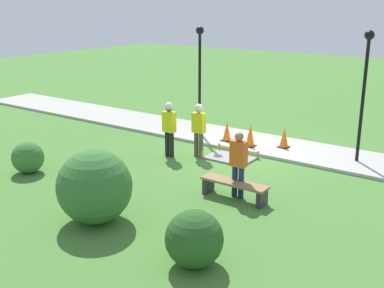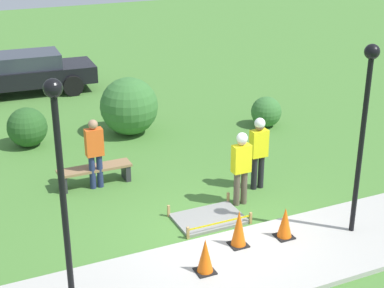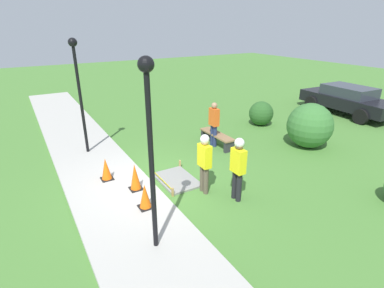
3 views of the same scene
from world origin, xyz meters
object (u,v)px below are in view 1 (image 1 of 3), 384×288
park_bench (234,187)px  bystander_in_orange_shirt (238,161)px  traffic_cone_far_patch (250,135)px  worker_assistant (169,125)px  worker_supervisor (199,126)px  traffic_cone_near_patch (284,138)px  lamppost_far (365,77)px  lamppost_near (200,64)px  traffic_cone_sidewalk_edge (227,132)px

park_bench → bystander_in_orange_shirt: size_ratio=1.03×
traffic_cone_far_patch → worker_assistant: size_ratio=0.43×
park_bench → worker_assistant: (3.38, -1.74, 0.70)m
worker_supervisor → traffic_cone_far_patch: bearing=-120.0°
worker_assistant → bystander_in_orange_shirt: 3.74m
traffic_cone_far_patch → park_bench: (-1.70, 3.90, -0.15)m
traffic_cone_near_patch → lamppost_far: bearing=-179.7°
lamppost_far → lamppost_near: bearing=0.9°
traffic_cone_far_patch → park_bench: 4.25m
traffic_cone_sidewalk_edge → park_bench: bearing=123.6°
traffic_cone_far_patch → traffic_cone_sidewalk_edge: (0.96, -0.11, -0.06)m
worker_supervisor → lamppost_far: 5.06m
lamppost_near → traffic_cone_sidewalk_edge: bearing=166.2°
traffic_cone_near_patch → worker_supervisor: bearing=48.6°
park_bench → lamppost_far: size_ratio=0.45×
traffic_cone_sidewalk_edge → lamppost_far: size_ratio=0.17×
park_bench → traffic_cone_sidewalk_edge: bearing=-56.4°
lamppost_near → traffic_cone_near_patch: bearing=-178.6°
traffic_cone_near_patch → worker_assistant: 3.81m
park_bench → traffic_cone_near_patch: bearing=-80.5°
worker_assistant → bystander_in_orange_shirt: worker_assistant is taller
worker_assistant → lamppost_near: lamppost_near is taller
traffic_cone_far_patch → worker_supervisor: (0.94, 1.62, 0.52)m
traffic_cone_far_patch → worker_supervisor: size_ratio=0.45×
traffic_cone_far_patch → lamppost_far: size_ratio=0.20×
traffic_cone_sidewalk_edge → worker_assistant: 2.45m
park_bench → worker_supervisor: worker_supervisor is taller
bystander_in_orange_shirt → lamppost_far: (-1.63, -4.28, 1.66)m
traffic_cone_sidewalk_edge → worker_assistant: (0.72, 2.26, 0.61)m
traffic_cone_near_patch → worker_supervisor: worker_supervisor is taller
park_bench → bystander_in_orange_shirt: 0.64m
traffic_cone_near_patch → lamppost_near: (3.29, 0.08, 2.15)m
traffic_cone_far_patch → park_bench: bearing=113.6°
traffic_cone_sidewalk_edge → bystander_in_orange_shirt: 4.72m
park_bench → worker_supervisor: size_ratio=1.03×
worker_assistant → bystander_in_orange_shirt: (-3.39, 1.59, -0.08)m
worker_supervisor → lamppost_near: size_ratio=0.45×
bystander_in_orange_shirt → lamppost_far: bearing=-110.8°
lamppost_far → traffic_cone_far_patch: bearing=9.2°
traffic_cone_far_patch → lamppost_near: bearing=-10.9°
lamppost_near → worker_assistant: bearing=104.0°
worker_assistant → lamppost_near: 3.10m
worker_supervisor → park_bench: bearing=139.2°
worker_supervisor → lamppost_far: lamppost_far is taller
bystander_in_orange_shirt → lamppost_near: size_ratio=0.45×
traffic_cone_far_patch → worker_assistant: 2.79m
traffic_cone_near_patch → traffic_cone_sidewalk_edge: size_ratio=1.04×
traffic_cone_near_patch → worker_supervisor: 2.92m
traffic_cone_sidewalk_edge → lamppost_near: lamppost_near is taller
traffic_cone_far_patch → traffic_cone_sidewalk_edge: bearing=-6.6°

